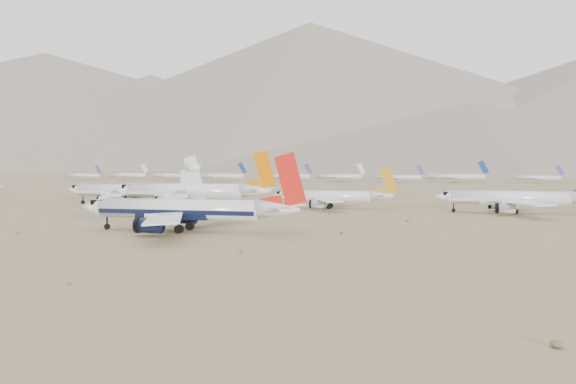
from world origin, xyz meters
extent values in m
plane|color=olive|center=(0.00, 0.00, 0.00)|extent=(7000.00, 7000.00, 0.00)
cylinder|color=silver|center=(-12.12, -2.79, 5.13)|extent=(37.71, 4.46, 4.46)
cube|color=black|center=(-12.12, -2.79, 4.57)|extent=(36.96, 4.52, 1.00)
sphere|color=silver|center=(-30.98, -2.79, 5.13)|extent=(4.46, 4.46, 4.46)
cube|color=black|center=(-31.65, -2.79, 6.35)|extent=(3.12, 2.90, 1.11)
cone|color=silver|center=(11.19, -2.79, 5.46)|extent=(9.43, 4.46, 4.46)
cube|color=silver|center=(-9.21, -16.02, 4.35)|extent=(14.56, 22.95, 0.70)
cube|color=silver|center=(13.02, -7.13, 6.02)|extent=(5.99, 7.83, 0.27)
cylinder|color=black|center=(-14.22, -12.06, 2.34)|extent=(5.24, 3.21, 3.21)
cube|color=silver|center=(-9.21, 10.44, 4.35)|extent=(14.56, 22.95, 0.70)
cube|color=silver|center=(13.02, 1.54, 6.02)|extent=(5.99, 7.83, 0.27)
cylinder|color=black|center=(-14.22, 6.48, 2.34)|extent=(5.24, 3.21, 3.21)
cube|color=red|center=(13.81, -2.79, 11.96)|extent=(7.15, 0.36, 11.78)
cylinder|color=black|center=(-29.86, -2.79, 0.67)|extent=(1.34, 0.56, 1.34)
cylinder|color=black|center=(-10.55, -5.91, 0.94)|extent=(1.87, 1.11, 1.87)
cylinder|color=black|center=(-10.55, 0.33, 0.94)|extent=(1.87, 1.11, 1.87)
cylinder|color=silver|center=(67.88, 61.76, 4.81)|extent=(34.48, 4.18, 4.18)
cube|color=silver|center=(67.88, 61.76, 4.28)|extent=(33.79, 4.24, 0.94)
sphere|color=silver|center=(50.64, 61.76, 4.81)|extent=(4.18, 4.18, 4.18)
cube|color=black|center=(50.01, 61.76, 5.95)|extent=(2.93, 2.72, 1.04)
cube|color=silver|center=(70.54, 49.62, 4.07)|extent=(13.31, 20.98, 0.65)
cylinder|color=silver|center=(65.96, 53.24, 2.19)|extent=(4.79, 3.01, 3.01)
cube|color=silver|center=(70.54, 73.91, 4.07)|extent=(13.31, 20.98, 0.65)
cylinder|color=silver|center=(65.96, 70.29, 2.19)|extent=(4.79, 3.01, 3.01)
cylinder|color=black|center=(51.69, 61.76, 0.63)|extent=(1.25, 0.52, 1.25)
cylinder|color=black|center=(69.32, 58.84, 0.88)|extent=(1.76, 1.04, 1.76)
cylinder|color=black|center=(69.32, 64.69, 0.88)|extent=(1.76, 1.04, 1.76)
cylinder|color=silver|center=(10.49, 67.95, 4.22)|extent=(30.22, 3.67, 3.67)
cube|color=silver|center=(10.49, 67.95, 3.76)|extent=(29.62, 3.73, 0.83)
sphere|color=silver|center=(-4.62, 67.95, 4.22)|extent=(3.67, 3.67, 3.67)
cube|color=black|center=(-5.18, 67.95, 5.23)|extent=(2.57, 2.39, 0.92)
cone|color=silver|center=(29.16, 67.95, 4.50)|extent=(7.56, 3.67, 3.67)
cube|color=silver|center=(12.82, 57.30, 3.58)|extent=(11.67, 18.39, 0.57)
cube|color=silver|center=(30.63, 64.46, 4.96)|extent=(4.80, 6.27, 0.22)
cylinder|color=silver|center=(8.81, 60.47, 1.92)|extent=(4.20, 2.64, 2.64)
cube|color=silver|center=(12.82, 78.60, 3.58)|extent=(11.67, 18.39, 0.57)
cube|color=silver|center=(30.63, 71.44, 4.96)|extent=(4.80, 6.27, 0.22)
cylinder|color=silver|center=(8.81, 75.43, 1.92)|extent=(4.20, 2.64, 2.64)
cube|color=orange|center=(31.26, 67.95, 9.73)|extent=(5.73, 0.29, 9.44)
cylinder|color=black|center=(-3.71, 67.95, 0.55)|extent=(1.10, 0.46, 1.10)
cylinder|color=black|center=(11.75, 65.38, 0.77)|extent=(1.54, 0.92, 1.54)
cylinder|color=black|center=(11.75, 70.52, 0.77)|extent=(1.54, 0.92, 1.54)
cylinder|color=silver|center=(-37.60, 60.50, 5.81)|extent=(41.34, 5.05, 5.05)
cube|color=silver|center=(-37.60, 60.50, 5.18)|extent=(40.51, 5.13, 1.14)
sphere|color=silver|center=(-58.27, 60.50, 5.81)|extent=(5.05, 5.05, 5.05)
cube|color=black|center=(-59.02, 60.50, 7.20)|extent=(3.54, 3.28, 1.26)
cone|color=silver|center=(-12.05, 60.50, 6.19)|extent=(10.33, 5.05, 5.05)
cube|color=silver|center=(-34.40, 45.92, 4.93)|extent=(15.97, 25.16, 0.78)
cube|color=silver|center=(-10.04, 55.73, 6.82)|extent=(6.56, 8.58, 0.30)
cylinder|color=silver|center=(-39.89, 50.26, 2.65)|extent=(5.74, 3.64, 3.64)
cube|color=silver|center=(-34.40, 75.09, 4.93)|extent=(15.97, 25.16, 0.78)
cube|color=silver|center=(-10.04, 65.28, 6.82)|extent=(6.56, 8.58, 0.30)
cylinder|color=silver|center=(-39.89, 70.75, 2.65)|extent=(5.74, 3.64, 3.64)
cube|color=#DC6A00|center=(-9.18, 60.50, 13.35)|extent=(7.83, 0.40, 12.91)
cylinder|color=black|center=(-57.00, 60.50, 0.76)|extent=(1.52, 0.63, 1.52)
cylinder|color=black|center=(-35.87, 56.97, 1.06)|extent=(2.12, 1.26, 2.12)
cylinder|color=black|center=(-35.87, 64.04, 1.06)|extent=(2.12, 1.26, 2.12)
cylinder|color=silver|center=(-64.04, 67.94, 5.28)|extent=(38.34, 4.59, 4.59)
cube|color=silver|center=(-64.04, 67.94, 4.71)|extent=(37.58, 4.66, 1.03)
sphere|color=silver|center=(-83.21, 67.94, 5.28)|extent=(4.59, 4.59, 4.59)
cube|color=black|center=(-83.90, 67.94, 6.54)|extent=(3.21, 2.98, 1.15)
cone|color=silver|center=(-40.34, 67.94, 5.62)|extent=(9.59, 4.59, 4.59)
cube|color=silver|center=(-61.08, 54.47, 4.48)|extent=(14.81, 23.34, 0.71)
cube|color=silver|center=(-38.48, 63.53, 6.20)|extent=(6.09, 7.96, 0.28)
cylinder|color=silver|center=(-66.17, 58.49, 2.41)|extent=(5.33, 3.31, 3.31)
cube|color=silver|center=(-61.08, 81.42, 4.48)|extent=(14.81, 23.34, 0.71)
cube|color=silver|center=(-38.48, 72.36, 6.20)|extent=(6.09, 7.96, 0.28)
cylinder|color=silver|center=(-66.17, 77.40, 2.41)|extent=(5.33, 3.31, 3.31)
cube|color=silver|center=(-37.68, 67.94, 12.25)|extent=(7.27, 0.37, 11.97)
cylinder|color=silver|center=(-37.41, 67.94, 13.73)|extent=(4.79, 2.97, 2.97)
cylinder|color=black|center=(-82.07, 67.94, 0.69)|extent=(1.38, 0.57, 1.38)
cylinder|color=black|center=(-62.44, 64.73, 0.96)|extent=(1.93, 1.15, 1.93)
cylinder|color=black|center=(-62.44, 71.16, 0.96)|extent=(1.93, 1.15, 1.93)
cylinder|color=silver|center=(-252.90, 331.41, 4.03)|extent=(32.93, 3.25, 3.25)
cube|color=#533995|center=(-237.41, 331.41, 9.53)|extent=(6.56, 0.33, 8.26)
cube|color=silver|center=(-252.90, 322.89, 3.54)|extent=(8.68, 15.16, 0.33)
cube|color=silver|center=(-252.90, 339.93, 3.54)|extent=(8.68, 15.16, 0.33)
cylinder|color=silver|center=(-215.88, 343.72, 4.23)|extent=(36.94, 3.65, 3.65)
cube|color=silver|center=(-198.50, 343.72, 10.40)|extent=(7.36, 0.37, 9.26)
cube|color=silver|center=(-215.88, 334.16, 3.68)|extent=(9.73, 17.00, 0.37)
cube|color=silver|center=(-215.88, 353.28, 3.68)|extent=(9.73, 17.00, 0.37)
cylinder|color=silver|center=(-170.66, 340.38, 4.16)|extent=(35.71, 3.53, 3.53)
cube|color=#533995|center=(-153.85, 340.38, 10.13)|extent=(7.11, 0.35, 8.96)
cube|color=silver|center=(-170.66, 331.14, 3.64)|extent=(9.41, 16.44, 0.35)
cube|color=silver|center=(-170.66, 349.63, 3.64)|extent=(9.41, 16.44, 0.35)
cylinder|color=silver|center=(-119.67, 325.88, 4.39)|extent=(40.36, 3.99, 3.99)
cube|color=navy|center=(-100.67, 325.88, 11.14)|extent=(8.04, 0.40, 10.12)
cube|color=silver|center=(-119.67, 315.44, 3.80)|extent=(10.63, 18.58, 0.40)
cube|color=silver|center=(-119.67, 336.33, 3.80)|extent=(10.63, 18.58, 0.40)
cylinder|color=silver|center=(-63.54, 330.39, 4.26)|extent=(37.62, 3.72, 3.72)
cube|color=#533995|center=(-45.83, 330.39, 10.54)|extent=(7.49, 0.37, 9.44)
cube|color=silver|center=(-63.54, 320.66, 3.70)|extent=(9.91, 17.32, 0.37)
cube|color=silver|center=(-63.54, 340.13, 3.70)|extent=(9.91, 17.32, 0.37)
cylinder|color=silver|center=(-21.51, 336.97, 4.29)|extent=(38.19, 3.77, 3.77)
cube|color=silver|center=(-3.54, 336.97, 10.67)|extent=(7.60, 0.38, 9.58)
cube|color=silver|center=(-21.51, 327.09, 3.72)|extent=(10.06, 17.58, 0.38)
cube|color=silver|center=(-21.51, 346.86, 3.72)|extent=(10.06, 17.58, 0.38)
cylinder|color=silver|center=(27.05, 327.47, 4.11)|extent=(34.63, 3.42, 3.42)
cube|color=#533995|center=(43.35, 327.47, 9.90)|extent=(6.90, 0.34, 8.69)
cube|color=silver|center=(27.05, 318.51, 3.60)|extent=(9.12, 15.94, 0.34)
cube|color=silver|center=(27.05, 336.43, 3.60)|extent=(9.12, 15.94, 0.34)
cylinder|color=silver|center=(70.07, 337.02, 4.59)|extent=(44.36, 4.38, 4.38)
cube|color=navy|center=(90.94, 337.02, 12.00)|extent=(8.83, 0.44, 11.13)
cube|color=silver|center=(70.07, 325.54, 3.93)|extent=(11.69, 20.42, 0.44)
cube|color=silver|center=(70.07, 348.50, 3.93)|extent=(11.69, 20.42, 0.44)
cylinder|color=silver|center=(130.75, 340.93, 4.05)|extent=(33.40, 3.30, 3.30)
cube|color=#533995|center=(146.47, 340.93, 9.63)|extent=(6.65, 0.33, 8.38)
cube|color=silver|center=(130.75, 332.29, 3.56)|extent=(8.80, 15.38, 0.33)
cube|color=silver|center=(130.75, 349.58, 3.56)|extent=(8.80, 15.38, 0.33)
cone|color=slate|center=(-1300.00, 1720.00, 210.00)|extent=(3024.00, 3024.00, 420.00)
cone|color=slate|center=(-800.00, 1560.00, 150.00)|extent=(1800.00, 1800.00, 300.00)
cone|color=slate|center=(-300.00, 1690.00, 235.00)|extent=(2444.00, 2444.00, 470.00)
cone|color=slate|center=(200.00, 1480.00, 120.00)|extent=(1824.00, 1824.00, 240.00)
cone|color=slate|center=(-700.00, 1100.00, 47.50)|extent=(855.00, 855.00, 95.00)
cone|color=slate|center=(150.00, 1100.00, 70.00)|extent=(1260.00, 1260.00, 140.00)
ellipsoid|color=brown|center=(-44.10, -14.90, 0.25)|extent=(0.84, 0.84, 0.46)
ellipsoid|color=brown|center=(-30.40, 14.40, 0.29)|extent=(0.98, 0.98, 0.54)
ellipsoid|color=brown|center=(-3.00, -57.00, 0.17)|extent=(0.56, 0.56, 0.31)
ellipsoid|color=brown|center=(10.70, -27.70, 0.21)|extent=(0.70, 0.70, 0.39)
ellipsoid|color=brown|center=(24.40, 1.60, 0.25)|extent=(0.84, 0.84, 0.46)
ellipsoid|color=brown|center=(38.10, 30.90, 0.29)|extent=(0.98, 0.98, 0.54)
ellipsoid|color=brown|center=(51.80, -69.80, 0.34)|extent=(1.12, 1.12, 0.62)
camera|label=1|loc=(40.13, -119.97, 15.54)|focal=35.00mm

